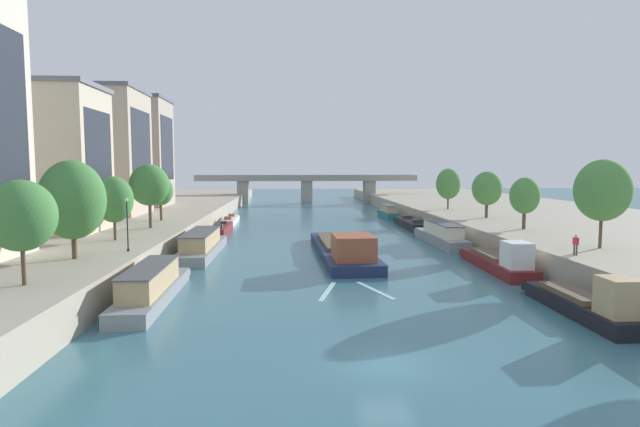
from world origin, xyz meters
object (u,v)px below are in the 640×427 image
at_px(moored_boat_right_second, 441,235).
at_px(lamppost_left_bank, 127,222).
at_px(tree_left_midway, 72,200).
at_px(tree_left_past_mid, 114,200).
at_px(tree_left_third, 149,185).
at_px(tree_left_end_of_row, 160,191).
at_px(moored_boat_right_end, 411,223).
at_px(moored_boat_right_upstream, 388,212).
at_px(moored_boat_right_lone, 499,261).
at_px(person_on_quay, 576,244).
at_px(moored_boat_left_lone, 222,230).
at_px(moored_boat_left_far, 230,220).
at_px(moored_boat_left_downstream, 152,286).
at_px(tree_right_second, 487,188).
at_px(moored_boat_left_upstream, 202,245).
at_px(tree_right_third, 603,190).
at_px(tree_left_by_lamp, 21,216).
at_px(tree_right_past_mid, 525,196).
at_px(moored_boat_right_near, 585,303).
at_px(bridge_far, 307,186).
at_px(tree_right_by_lamp, 448,184).
at_px(barge_midriver, 343,249).

relative_size(moored_boat_right_second, lamppost_left_bank, 3.44).
relative_size(tree_left_midway, tree_left_past_mid, 1.23).
height_order(tree_left_third, tree_left_end_of_row, tree_left_third).
bearing_deg(moored_boat_right_end, moored_boat_right_upstream, 92.71).
bearing_deg(lamppost_left_bank, moored_boat_right_lone, 3.69).
height_order(moored_boat_right_upstream, person_on_quay, person_on_quay).
xyz_separation_m(moored_boat_left_lone, moored_boat_right_lone, (28.14, -27.10, 0.26)).
bearing_deg(tree_left_midway, moored_boat_left_far, 82.25).
relative_size(moored_boat_left_downstream, tree_right_second, 2.35).
bearing_deg(moored_boat_right_second, moored_boat_right_lone, -88.14).
distance_m(moored_boat_left_upstream, tree_right_second, 38.78).
bearing_deg(tree_right_third, moored_boat_left_downstream, -170.63).
bearing_deg(tree_left_by_lamp, moored_boat_left_upstream, 75.76).
distance_m(tree_left_by_lamp, tree_right_second, 56.50).
bearing_deg(moored_boat_left_upstream, tree_left_end_of_row, 119.99).
relative_size(moored_boat_right_end, tree_left_midway, 1.97).
xyz_separation_m(moored_boat_left_upstream, moored_boat_left_far, (-0.50, 30.90, -0.58)).
bearing_deg(moored_boat_right_lone, tree_right_past_mid, 56.20).
height_order(moored_boat_right_second, tree_left_by_lamp, tree_left_by_lamp).
bearing_deg(person_on_quay, moored_boat_right_near, -115.91).
relative_size(tree_right_past_mid, lamppost_left_bank, 1.32).
bearing_deg(tree_right_second, moored_boat_right_near, -102.60).
relative_size(tree_right_second, bridge_far, 0.11).
bearing_deg(moored_boat_right_near, tree_right_third, 55.07).
relative_size(moored_boat_left_downstream, moored_boat_right_upstream, 1.37).
distance_m(moored_boat_right_second, tree_left_third, 34.60).
distance_m(moored_boat_right_second, tree_right_by_lamp, 23.88).
height_order(tree_left_midway, tree_right_third, tree_right_third).
distance_m(tree_right_past_mid, tree_right_second, 12.85).
height_order(tree_left_by_lamp, tree_right_by_lamp, tree_right_by_lamp).
height_order(moored_boat_right_upstream, bridge_far, bridge_far).
bearing_deg(tree_right_third, moored_boat_right_lone, 159.29).
bearing_deg(tree_right_by_lamp, moored_boat_left_downstream, -127.22).
distance_m(moored_boat_left_downstream, moored_boat_right_upstream, 64.05).
xyz_separation_m(barge_midriver, tree_left_end_of_row, (-22.09, 14.97, 5.37)).
bearing_deg(moored_boat_left_downstream, moored_boat_right_second, 41.70).
height_order(moored_boat_right_second, tree_right_by_lamp, tree_right_by_lamp).
bearing_deg(tree_right_third, moored_boat_left_lone, 139.97).
relative_size(lamppost_left_bank, person_on_quay, 2.67).
height_order(moored_boat_right_near, tree_left_end_of_row, tree_left_end_of_row).
distance_m(moored_boat_right_upstream, tree_left_past_mid, 56.51).
relative_size(moored_boat_left_upstream, moored_boat_right_upstream, 1.53).
bearing_deg(moored_boat_right_lone, moored_boat_right_second, 91.86).
bearing_deg(moored_boat_left_upstream, moored_boat_left_downstream, -90.86).
height_order(moored_boat_right_near, tree_right_past_mid, tree_right_past_mid).
bearing_deg(tree_left_third, tree_left_past_mid, -94.07).
bearing_deg(moored_boat_left_lone, moored_boat_right_end, 13.39).
distance_m(barge_midriver, moored_boat_right_second, 15.21).
relative_size(moored_boat_right_near, tree_left_third, 1.60).
bearing_deg(moored_boat_right_second, tree_left_past_mid, -161.70).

